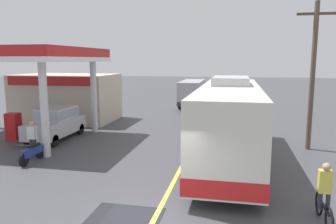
{
  "coord_description": "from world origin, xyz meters",
  "views": [
    {
      "loc": [
        2.16,
        -7.77,
        4.47
      ],
      "look_at": [
        -1.5,
        10.0,
        1.6
      ],
      "focal_mm": 35.52,
      "sensor_mm": 36.0,
      "label": 1
    }
  ],
  "objects_px": {
    "motorcycle_parked_forecourt": "(32,152)",
    "pedestrian_near_pump": "(32,137)",
    "coach_bus_main": "(229,123)",
    "car_at_pump": "(56,121)",
    "minibus_opposing_lane": "(192,91)",
    "cyclist_on_shoulder": "(324,196)"
  },
  "relations": [
    {
      "from": "motorcycle_parked_forecourt",
      "to": "pedestrian_near_pump",
      "type": "distance_m",
      "value": 1.1
    },
    {
      "from": "coach_bus_main",
      "to": "motorcycle_parked_forecourt",
      "type": "height_order",
      "value": "coach_bus_main"
    },
    {
      "from": "pedestrian_near_pump",
      "to": "coach_bus_main",
      "type": "bearing_deg",
      "value": 7.33
    },
    {
      "from": "pedestrian_near_pump",
      "to": "car_at_pump",
      "type": "bearing_deg",
      "value": 101.97
    },
    {
      "from": "minibus_opposing_lane",
      "to": "cyclist_on_shoulder",
      "type": "height_order",
      "value": "minibus_opposing_lane"
    },
    {
      "from": "cyclist_on_shoulder",
      "to": "motorcycle_parked_forecourt",
      "type": "relative_size",
      "value": 1.01
    },
    {
      "from": "minibus_opposing_lane",
      "to": "motorcycle_parked_forecourt",
      "type": "distance_m",
      "value": 19.85
    },
    {
      "from": "coach_bus_main",
      "to": "motorcycle_parked_forecourt",
      "type": "bearing_deg",
      "value": -166.74
    },
    {
      "from": "coach_bus_main",
      "to": "cyclist_on_shoulder",
      "type": "xyz_separation_m",
      "value": [
        2.71,
        -5.34,
        -0.94
      ]
    },
    {
      "from": "coach_bus_main",
      "to": "car_at_pump",
      "type": "height_order",
      "value": "coach_bus_main"
    },
    {
      "from": "motorcycle_parked_forecourt",
      "to": "pedestrian_near_pump",
      "type": "height_order",
      "value": "pedestrian_near_pump"
    },
    {
      "from": "cyclist_on_shoulder",
      "to": "pedestrian_near_pump",
      "type": "distance_m",
      "value": 12.39
    },
    {
      "from": "minibus_opposing_lane",
      "to": "pedestrian_near_pump",
      "type": "bearing_deg",
      "value": -105.23
    },
    {
      "from": "car_at_pump",
      "to": "cyclist_on_shoulder",
      "type": "relative_size",
      "value": 2.31
    },
    {
      "from": "pedestrian_near_pump",
      "to": "cyclist_on_shoulder",
      "type": "bearing_deg",
      "value": -19.76
    },
    {
      "from": "cyclist_on_shoulder",
      "to": "car_at_pump",
      "type": "bearing_deg",
      "value": 148.78
    },
    {
      "from": "car_at_pump",
      "to": "motorcycle_parked_forecourt",
      "type": "height_order",
      "value": "car_at_pump"
    },
    {
      "from": "minibus_opposing_lane",
      "to": "motorcycle_parked_forecourt",
      "type": "xyz_separation_m",
      "value": [
        -4.5,
        -19.3,
        -1.03
      ]
    },
    {
      "from": "coach_bus_main",
      "to": "car_at_pump",
      "type": "distance_m",
      "value": 9.91
    },
    {
      "from": "car_at_pump",
      "to": "cyclist_on_shoulder",
      "type": "distance_m",
      "value": 14.46
    },
    {
      "from": "motorcycle_parked_forecourt",
      "to": "cyclist_on_shoulder",
      "type": "bearing_deg",
      "value": -16.76
    },
    {
      "from": "car_at_pump",
      "to": "motorcycle_parked_forecourt",
      "type": "distance_m",
      "value": 4.35
    }
  ]
}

